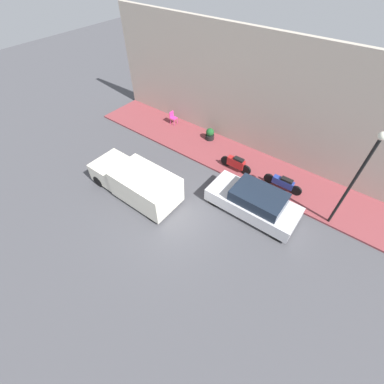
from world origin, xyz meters
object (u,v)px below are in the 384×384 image
parked_car (254,202)px  motorcycle_blue (283,183)px  streetlamp (359,173)px  potted_plant (210,134)px  delivery_van (135,181)px  motorcycle_red (236,163)px  cafe_chair (173,117)px

parked_car → motorcycle_blue: (2.22, -0.54, -0.16)m
streetlamp → potted_plant: streetlamp is taller
delivery_van → potted_plant: 6.13m
parked_car → potted_plant: bearing=54.0°
streetlamp → motorcycle_red: bearing=84.9°
parked_car → cafe_chair: bearing=65.8°
motorcycle_blue → motorcycle_red: 2.70m
delivery_van → cafe_chair: size_ratio=5.74×
motorcycle_red → potted_plant: bearing=60.7°
potted_plant → cafe_chair: (0.01, 3.08, 0.13)m
parked_car → potted_plant: parked_car is taller
delivery_van → cafe_chair: bearing=24.2°
parked_car → streetlamp: bearing=-64.0°
motorcycle_blue → cafe_chair: bearing=80.7°
cafe_chair → streetlamp: bearing=-100.5°
motorcycle_blue → motorcycle_red: motorcycle_red is taller
motorcycle_red → motorcycle_blue: bearing=-85.9°
streetlamp → potted_plant: 8.83m
streetlamp → cafe_chair: bearing=79.5°
delivery_van → cafe_chair: 6.71m
motorcycle_blue → streetlamp: bearing=-104.3°
motorcycle_blue → potted_plant: size_ratio=2.69×
potted_plant → streetlamp: bearing=-104.2°
parked_car → motorcycle_red: parked_car is taller
motorcycle_blue → streetlamp: size_ratio=0.42×
parked_car → motorcycle_blue: parked_car is taller
motorcycle_red → cafe_chair: bearing=74.9°
delivery_van → streetlamp: bearing=-64.6°
cafe_chair → motorcycle_blue: bearing=-99.3°
potted_plant → motorcycle_red: bearing=-119.3°
parked_car → cafe_chair: size_ratio=5.06×
motorcycle_blue → streetlamp: 3.78m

